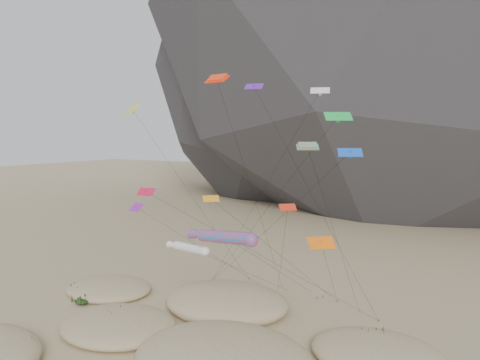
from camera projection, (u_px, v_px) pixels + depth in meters
name	position (u px, v px, depth m)	size (l,w,h in m)	color
dunes	(175.00, 345.00, 44.41)	(48.26, 36.75, 3.97)	#CCB789
dune_grass	(188.00, 341.00, 45.12)	(42.78, 27.98, 1.43)	black
kite_stakes	(288.00, 294.00, 60.35)	(23.64, 6.33, 0.30)	#3F2D1E
rainbow_tube_kite	(223.00, 237.00, 43.99)	(8.93, 21.34, 12.08)	#FF1A38
white_tube_kite	(188.00, 248.00, 49.49)	(8.49, 17.50, 9.43)	white
orange_parafoil	(218.00, 81.00, 51.16)	(4.37, 12.71, 27.28)	#FF310D
multi_parafoil	(309.00, 150.00, 42.89)	(3.31, 12.70, 20.02)	#D95F16
delta_kites	(242.00, 164.00, 47.19)	(28.82, 20.67, 25.84)	red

